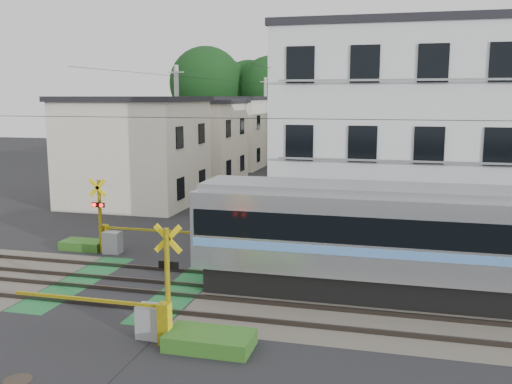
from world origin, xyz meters
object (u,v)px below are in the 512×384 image
(crossing_signal_near, at_px, (153,313))
(manhole_cover, at_px, (18,380))
(apartment_block, at_px, (397,134))
(pedestrian, at_px, (286,164))
(crossing_signal_far, at_px, (111,236))

(crossing_signal_near, xyz_separation_m, manhole_cover, (-2.02, -2.83, -0.70))
(apartment_block, height_order, pedestrian, apartment_block)
(crossing_signal_near, height_order, manhole_cover, crossing_signal_near)
(crossing_signal_near, relative_size, apartment_block, 0.46)
(crossing_signal_near, height_order, apartment_block, apartment_block)
(crossing_signal_far, bearing_deg, manhole_cover, -72.71)
(crossing_signal_near, relative_size, pedestrian, 2.73)
(crossing_signal_far, height_order, apartment_block, apartment_block)
(crossing_signal_far, bearing_deg, crossing_signal_near, -54.71)
(apartment_block, height_order, manhole_cover, apartment_block)
(crossing_signal_near, bearing_deg, manhole_cover, -125.47)
(crossing_signal_far, xyz_separation_m, manhole_cover, (3.16, -10.14, -0.70))
(crossing_signal_near, xyz_separation_m, crossing_signal_far, (-5.17, 7.31, 0.00))
(pedestrian, height_order, manhole_cover, pedestrian)
(apartment_block, distance_m, manhole_cover, 18.43)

